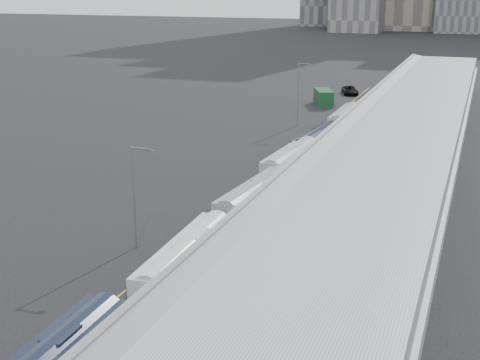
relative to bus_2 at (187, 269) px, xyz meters
The scene contains 15 objects.
sidewalk 21.46m from the bus_2, 72.51° to the left, with size 10.00×170.00×0.12m, color gray.
lane_line 20.88m from the bus_2, 101.26° to the left, with size 0.12×160.00×0.02m, color gold.
depot 23.00m from the bus_2, 62.95° to the left, with size 12.45×160.40×7.20m.
bus_2 is the anchor object (origin of this frame).
bus_3 15.30m from the bus_2, 90.39° to the left, with size 3.66×12.82×3.70m.
bus_4 29.12m from the bus_2, 91.51° to the left, with size 3.29×12.62×3.65m.
bus_5 39.64m from the bus_2, 90.60° to the left, with size 3.59×12.39×3.57m.
bus_6 54.90m from the bus_2, 90.02° to the left, with size 2.75×12.24×3.58m.
tree_1 6.68m from the bus_2, 62.03° to the right, with size 2.45×2.45×4.68m.
tree_2 21.06m from the bus_2, 80.96° to the left, with size 1.87×1.87×4.21m.
tree_3 49.49m from the bus_2, 86.74° to the left, with size 2.84×2.84×4.48m.
street_lamp_near 9.70m from the bus_2, 140.67° to the left, with size 2.04×0.22×8.54m.
street_lamp_far 58.10m from the bus_2, 97.57° to the left, with size 2.04×0.22×9.50m.
shipping_container 76.95m from the bus_2, 96.16° to the left, with size 2.60×6.42×2.74m, color #11381D.
suv 90.08m from the bus_2, 93.90° to the left, with size 2.68×5.81×1.61m, color black.
Camera 1 is at (20.92, -4.62, 20.86)m, focal length 50.00 mm.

